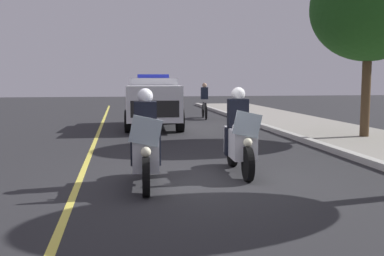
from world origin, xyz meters
name	(u,v)px	position (x,y,z in m)	size (l,w,h in m)	color
ground_plane	(200,182)	(0.00, 0.00, 0.00)	(80.00, 80.00, 0.00)	#28282B
lane_stripe_center	(77,186)	(0.00, -2.19, 0.00)	(48.00, 0.12, 0.01)	#E0D14C
police_motorcycle_lead_left	(146,146)	(0.12, -0.99, 0.70)	(2.14, 0.60, 1.72)	black
police_motorcycle_lead_right	(240,138)	(-0.67, 0.93, 0.70)	(2.14, 0.60, 1.72)	black
police_suv	(153,100)	(-9.43, -0.16, 1.07)	(5.00, 2.28, 2.05)	silver
cyclist_background	(204,101)	(-12.97, 2.50, 0.84)	(1.76, 0.33, 1.69)	black
tree_far_back	(369,8)	(-4.97, 6.08, 4.01)	(3.54, 3.54, 5.54)	#4C3823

